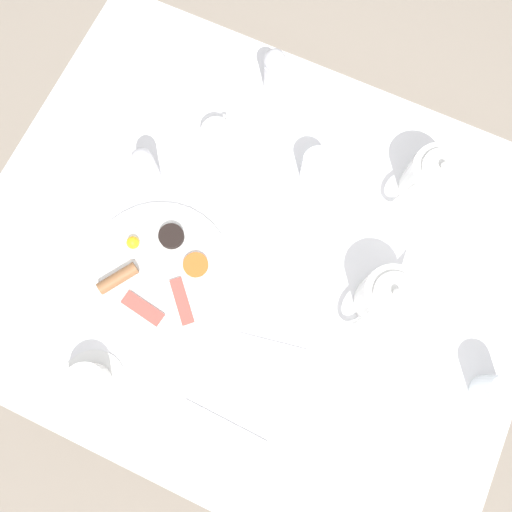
% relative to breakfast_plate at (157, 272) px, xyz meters
% --- Properties ---
extents(ground_plane, '(8.00, 8.00, 0.00)m').
position_rel_breakfast_plate_xyz_m(ground_plane, '(0.12, -0.18, -0.73)').
color(ground_plane, gray).
extents(table, '(0.99, 1.22, 0.72)m').
position_rel_breakfast_plate_xyz_m(table, '(0.12, -0.18, -0.07)').
color(table, white).
rests_on(table, ground_plane).
extents(breakfast_plate, '(0.32, 0.32, 0.04)m').
position_rel_breakfast_plate_xyz_m(breakfast_plate, '(0.00, 0.00, 0.00)').
color(breakfast_plate, white).
rests_on(breakfast_plate, table).
extents(teapot_near, '(0.19, 0.12, 0.13)m').
position_rel_breakfast_plate_xyz_m(teapot_near, '(0.14, -0.46, 0.05)').
color(teapot_near, white).
rests_on(teapot_near, table).
extents(teapot_far, '(0.18, 0.13, 0.13)m').
position_rel_breakfast_plate_xyz_m(teapot_far, '(0.42, -0.46, 0.05)').
color(teapot_far, white).
rests_on(teapot_far, table).
extents(teacup_with_saucer_left, '(0.14, 0.14, 0.06)m').
position_rel_breakfast_plate_xyz_m(teacup_with_saucer_left, '(-0.26, 0.01, 0.02)').
color(teacup_with_saucer_left, white).
rests_on(teacup_with_saucer_left, table).
extents(water_glass_tall, '(0.07, 0.07, 0.10)m').
position_rel_breakfast_plate_xyz_m(water_glass_tall, '(0.06, -0.72, 0.04)').
color(water_glass_tall, white).
rests_on(water_glass_tall, table).
extents(water_glass_short, '(0.07, 0.07, 0.09)m').
position_rel_breakfast_plate_xyz_m(water_glass_short, '(0.34, -0.22, 0.03)').
color(water_glass_short, white).
rests_on(water_glass_short, table).
extents(creamer_jug, '(0.09, 0.07, 0.06)m').
position_rel_breakfast_plate_xyz_m(creamer_jug, '(0.33, 0.02, 0.02)').
color(creamer_jug, white).
rests_on(creamer_jug, table).
extents(pepper_grinder, '(0.05, 0.05, 0.12)m').
position_rel_breakfast_plate_xyz_m(pepper_grinder, '(0.19, 0.11, 0.06)').
color(pepper_grinder, '#BCBCC1').
rests_on(pepper_grinder, table).
extents(salt_grinder, '(0.05, 0.05, 0.12)m').
position_rel_breakfast_plate_xyz_m(salt_grinder, '(0.52, -0.04, 0.06)').
color(salt_grinder, '#BCBCC1').
rests_on(salt_grinder, table).
extents(fork_by_plate, '(0.15, 0.11, 0.00)m').
position_rel_breakfast_plate_xyz_m(fork_by_plate, '(0.09, 0.31, -0.01)').
color(fork_by_plate, silver).
rests_on(fork_by_plate, table).
extents(knife_by_plate, '(0.14, 0.18, 0.00)m').
position_rel_breakfast_plate_xyz_m(knife_by_plate, '(0.41, 0.17, -0.01)').
color(knife_by_plate, silver).
rests_on(knife_by_plate, table).
extents(spoon_for_tea, '(0.04, 0.15, 0.00)m').
position_rel_breakfast_plate_xyz_m(spoon_for_tea, '(-0.04, -0.29, -0.01)').
color(spoon_for_tea, silver).
rests_on(spoon_for_tea, table).
extents(fork_spare, '(0.02, 0.18, 0.00)m').
position_rel_breakfast_plate_xyz_m(fork_spare, '(-0.22, -0.27, -0.01)').
color(fork_spare, silver).
rests_on(fork_spare, table).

